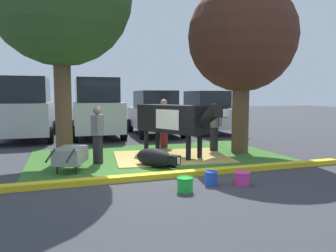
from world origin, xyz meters
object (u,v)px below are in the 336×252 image
(cow_holstein, at_px, (174,119))
(person_visitor_near, at_px, (214,126))
(bucket_blue, at_px, (211,178))
(sedan_silver, at_px, (206,112))
(suv_dark_grey, at_px, (27,109))
(bucket_pink, at_px, (242,178))
(person_handler, at_px, (164,122))
(shade_tree_right, at_px, (242,38))
(sedan_blue, at_px, (155,113))
(suv_black, at_px, (96,108))
(person_visitor_far, at_px, (98,134))
(calf_lying, at_px, (155,158))
(wheelbarrow, at_px, (71,156))
(bucket_green, at_px, (185,184))

(cow_holstein, relative_size, person_visitor_near, 1.87)
(bucket_blue, relative_size, sedan_silver, 0.06)
(person_visitor_near, bearing_deg, suv_dark_grey, 139.10)
(bucket_pink, distance_m, sedan_silver, 9.43)
(person_handler, distance_m, bucket_pink, 5.04)
(shade_tree_right, relative_size, person_handler, 3.12)
(sedan_blue, bearing_deg, bucket_blue, -98.49)
(suv_black, height_order, sedan_blue, suv_black)
(person_visitor_near, relative_size, bucket_blue, 5.56)
(shade_tree_right, relative_size, sedan_silver, 1.18)
(person_visitor_far, distance_m, sedan_blue, 6.45)
(shade_tree_right, height_order, person_handler, shade_tree_right)
(sedan_blue, distance_m, sedan_silver, 2.70)
(calf_lying, height_order, sedan_blue, sedan_blue)
(sedan_blue, bearing_deg, wheelbarrow, -121.83)
(calf_lying, xyz_separation_m, person_visitor_far, (-1.33, 0.86, 0.57))
(bucket_blue, relative_size, suv_black, 0.06)
(calf_lying, xyz_separation_m, person_visitor_near, (2.41, 1.57, 0.60))
(cow_holstein, bearing_deg, sedan_silver, 56.71)
(suv_black, bearing_deg, person_handler, -62.96)
(cow_holstein, bearing_deg, bucket_green, -106.29)
(calf_lying, xyz_separation_m, bucket_green, (-0.05, -2.15, -0.09))
(cow_holstein, distance_m, calf_lying, 1.73)
(calf_lying, height_order, bucket_blue, calf_lying)
(shade_tree_right, xyz_separation_m, suv_dark_grey, (-6.63, 5.61, -2.27))
(calf_lying, bearing_deg, suv_dark_grey, 117.77)
(bucket_blue, relative_size, bucket_pink, 0.85)
(bucket_green, xyz_separation_m, bucket_pink, (1.27, 0.08, -0.01))
(cow_holstein, height_order, wheelbarrow, cow_holstein)
(cow_holstein, xyz_separation_m, bucket_pink, (0.30, -3.24, -0.97))
(person_visitor_near, relative_size, sedan_blue, 0.35)
(calf_lying, distance_m, bucket_green, 2.15)
(bucket_pink, relative_size, suv_black, 0.07)
(person_visitor_far, bearing_deg, bucket_blue, -54.57)
(person_visitor_far, bearing_deg, sedan_silver, 44.82)
(cow_holstein, distance_m, person_handler, 1.77)
(bucket_pink, bearing_deg, bucket_green, -176.36)
(wheelbarrow, relative_size, bucket_green, 4.99)
(cow_holstein, bearing_deg, suv_black, 107.03)
(person_visitor_near, distance_m, bucket_green, 4.51)
(cow_holstein, xyz_separation_m, wheelbarrow, (-2.95, -0.98, -0.73))
(cow_holstein, height_order, calf_lying, cow_holstein)
(wheelbarrow, xyz_separation_m, bucket_blue, (2.65, -2.08, -0.24))
(bucket_green, bearing_deg, sedan_blue, 77.48)
(wheelbarrow, height_order, suv_black, suv_black)
(sedan_blue, bearing_deg, person_visitor_near, -83.64)
(bucket_blue, bearing_deg, bucket_green, -157.92)
(suv_dark_grey, bearing_deg, person_visitor_far, -69.32)
(bucket_pink, xyz_separation_m, sedan_blue, (0.64, 8.53, 0.85))
(person_handler, bearing_deg, suv_dark_grey, 140.96)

